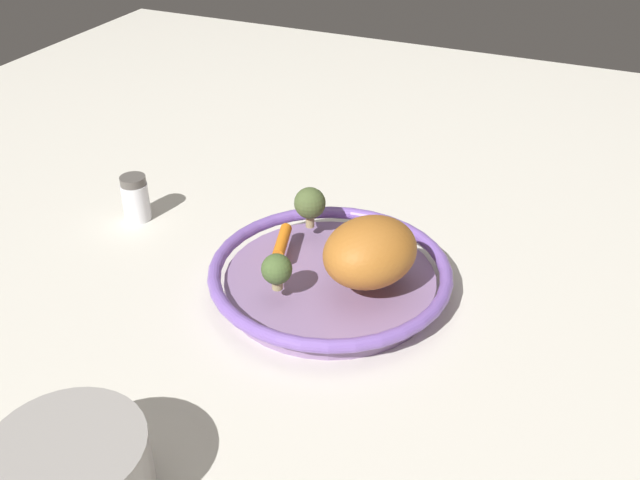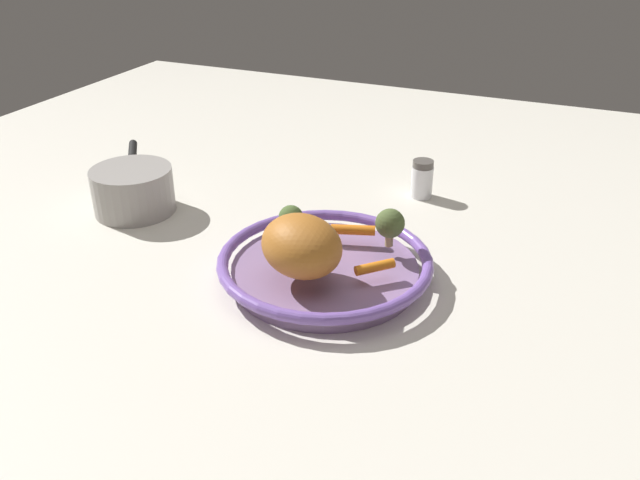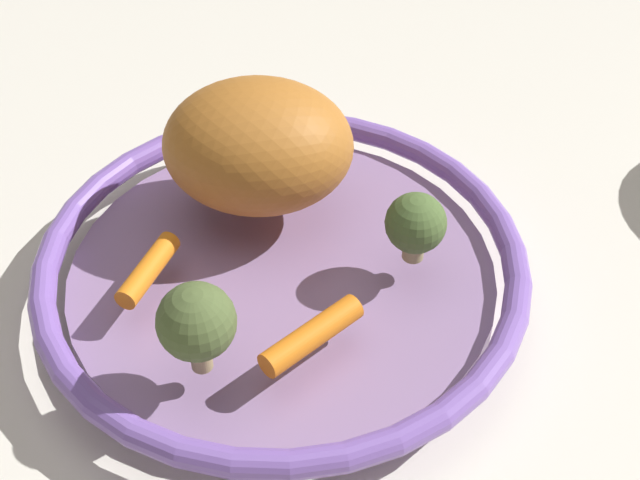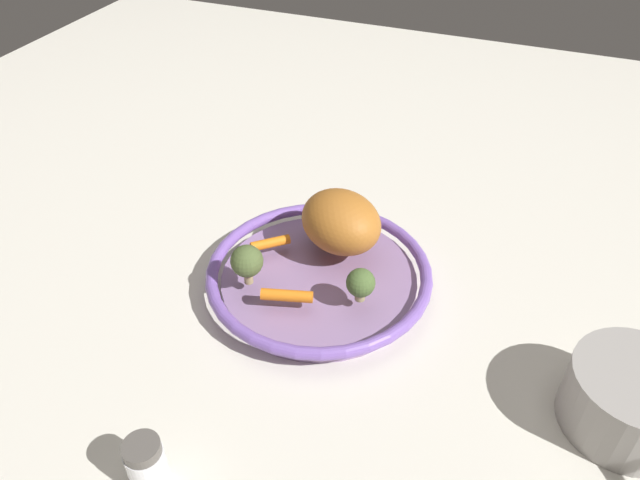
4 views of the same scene
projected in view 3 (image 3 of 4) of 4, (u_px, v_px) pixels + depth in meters
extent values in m
plane|color=silver|center=(283.00, 296.00, 0.62)|extent=(2.16, 2.16, 0.00)
cylinder|color=#8E709E|center=(282.00, 284.00, 0.61)|extent=(0.28, 0.28, 0.02)
torus|color=#7D59B5|center=(281.00, 262.00, 0.60)|extent=(0.32, 0.32, 0.02)
ellipsoid|color=#B36926|center=(258.00, 146.00, 0.61)|extent=(0.15, 0.16, 0.08)
cylinder|color=orange|center=(312.00, 335.00, 0.53)|extent=(0.04, 0.07, 0.02)
cylinder|color=orange|center=(148.00, 270.00, 0.57)|extent=(0.05, 0.05, 0.02)
cylinder|color=tan|center=(413.00, 249.00, 0.59)|extent=(0.01, 0.01, 0.01)
sphere|color=#496230|center=(416.00, 223.00, 0.57)|extent=(0.04, 0.04, 0.04)
cylinder|color=tan|center=(201.00, 355.00, 0.52)|extent=(0.01, 0.01, 0.02)
sphere|color=#4D5F31|center=(196.00, 322.00, 0.50)|extent=(0.04, 0.04, 0.04)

